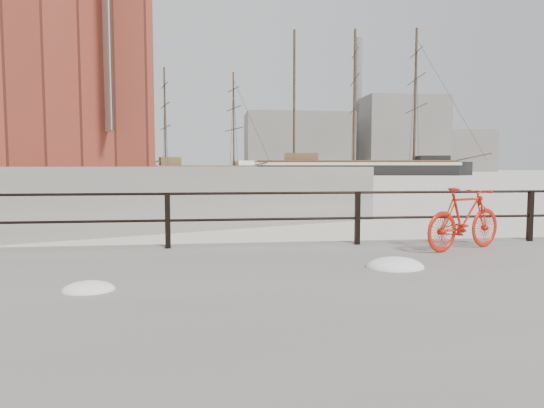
{
  "coord_description": "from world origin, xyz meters",
  "views": [
    {
      "loc": [
        -6.19,
        -8.93,
        1.82
      ],
      "look_at": [
        -4.92,
        1.5,
        1.0
      ],
      "focal_mm": 32.0,
      "sensor_mm": 36.0,
      "label": 1
    }
  ],
  "objects_px": {
    "bicycle": "(464,219)",
    "schooner_mid": "(201,176)",
    "schooner_left": "(82,178)",
    "barque_black": "(353,175)"
  },
  "relations": [
    {
      "from": "schooner_left",
      "to": "barque_black",
      "type": "bearing_deg",
      "value": 26.92
    },
    {
      "from": "barque_black",
      "to": "schooner_left",
      "type": "height_order",
      "value": "barque_black"
    },
    {
      "from": "bicycle",
      "to": "schooner_mid",
      "type": "height_order",
      "value": "schooner_mid"
    },
    {
      "from": "barque_black",
      "to": "schooner_left",
      "type": "bearing_deg",
      "value": -149.05
    },
    {
      "from": "bicycle",
      "to": "schooner_mid",
      "type": "distance_m",
      "value": 84.7
    },
    {
      "from": "bicycle",
      "to": "schooner_mid",
      "type": "relative_size",
      "value": 0.06
    },
    {
      "from": "bicycle",
      "to": "schooner_mid",
      "type": "bearing_deg",
      "value": 71.3
    },
    {
      "from": "schooner_mid",
      "to": "bicycle",
      "type": "bearing_deg",
      "value": -99.5
    },
    {
      "from": "barque_black",
      "to": "schooner_left",
      "type": "distance_m",
      "value": 52.21
    },
    {
      "from": "bicycle",
      "to": "schooner_mid",
      "type": "xyz_separation_m",
      "value": [
        -6.62,
        84.44,
        -0.9
      ]
    }
  ]
}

